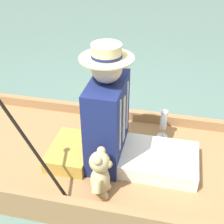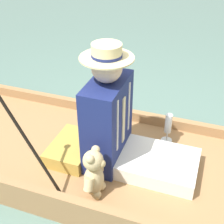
% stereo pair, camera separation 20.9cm
% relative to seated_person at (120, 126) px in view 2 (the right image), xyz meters
% --- Properties ---
extents(ground_plane, '(16.00, 16.00, 0.00)m').
position_rel_seated_person_xyz_m(ground_plane, '(-0.02, -0.10, -0.46)').
color(ground_plane, slate).
extents(punt_boat, '(1.13, 3.33, 0.23)m').
position_rel_seated_person_xyz_m(punt_boat, '(-0.02, -0.10, -0.38)').
color(punt_boat, '#997047').
rests_on(punt_boat, ground_plane).
extents(seat_cushion, '(0.42, 0.30, 0.11)m').
position_rel_seated_person_xyz_m(seat_cushion, '(0.05, -0.35, -0.26)').
color(seat_cushion, '#B7933D').
rests_on(seat_cushion, punt_boat).
extents(seated_person, '(0.45, 0.82, 0.89)m').
position_rel_seated_person_xyz_m(seated_person, '(0.00, 0.00, 0.00)').
color(seated_person, white).
rests_on(seated_person, punt_boat).
extents(teddy_bear, '(0.25, 0.15, 0.36)m').
position_rel_seated_person_xyz_m(teddy_bear, '(0.35, -0.05, -0.15)').
color(teddy_bear, tan).
rests_on(teddy_bear, punt_boat).
extents(wine_glass, '(0.09, 0.09, 0.25)m').
position_rel_seated_person_xyz_m(wine_glass, '(-0.35, 0.28, -0.16)').
color(wine_glass, silver).
rests_on(wine_glass, punt_boat).
extents(walking_cane, '(0.04, 0.41, 0.81)m').
position_rel_seated_person_xyz_m(walking_cane, '(0.45, -0.47, 0.15)').
color(walking_cane, black).
rests_on(walking_cane, punt_boat).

